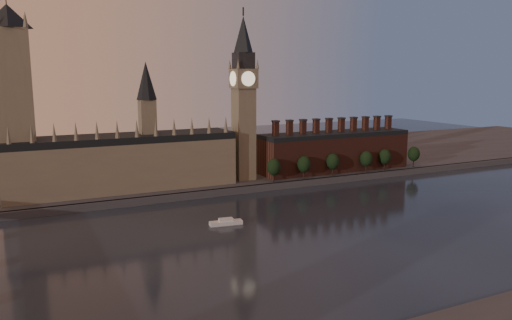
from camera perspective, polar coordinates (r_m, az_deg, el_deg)
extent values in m
plane|color=black|center=(225.36, 8.09, -8.60)|extent=(900.00, 900.00, 0.00)
cube|color=#444449|center=(300.67, -1.53, -3.44)|extent=(900.00, 4.00, 4.00)
cube|color=#444449|center=(382.74, -7.12, -0.65)|extent=(900.00, 180.00, 4.00)
cube|color=#776D55|center=(301.54, -14.88, -0.62)|extent=(130.00, 30.00, 28.00)
cube|color=black|center=(299.17, -15.01, 2.39)|extent=(130.00, 30.00, 4.00)
cube|color=#776D55|center=(301.29, -12.29, 4.47)|extent=(9.00, 9.00, 24.00)
cone|color=black|center=(300.14, -12.45, 8.84)|extent=(12.00, 12.00, 22.00)
cone|color=#776D55|center=(279.20, -26.47, 2.65)|extent=(2.60, 2.60, 10.00)
cone|color=#776D55|center=(279.29, -24.28, 2.81)|extent=(2.60, 2.60, 10.00)
cone|color=#776D55|center=(279.79, -22.08, 2.97)|extent=(2.60, 2.60, 10.00)
cone|color=#776D55|center=(280.70, -19.90, 3.12)|extent=(2.60, 2.60, 10.00)
cone|color=#776D55|center=(282.01, -17.73, 3.27)|extent=(2.60, 2.60, 10.00)
cone|color=#776D55|center=(283.72, -15.59, 3.41)|extent=(2.60, 2.60, 10.00)
cone|color=#776D55|center=(285.83, -13.47, 3.54)|extent=(2.60, 2.60, 10.00)
cone|color=#776D55|center=(288.32, -11.39, 3.67)|extent=(2.60, 2.60, 10.00)
cone|color=#776D55|center=(291.18, -9.34, 3.79)|extent=(2.60, 2.60, 10.00)
cone|color=#776D55|center=(294.41, -7.34, 3.91)|extent=(2.60, 2.60, 10.00)
cone|color=#776D55|center=(297.99, -5.38, 4.01)|extent=(2.60, 2.60, 10.00)
cone|color=#776D55|center=(301.91, -3.47, 4.11)|extent=(2.60, 2.60, 10.00)
cube|color=#776D55|center=(292.41, -25.80, 4.55)|extent=(18.00, 18.00, 90.00)
cone|color=black|center=(293.11, -26.56, 14.52)|extent=(24.00, 24.00, 12.00)
cylinder|color=#232326|center=(293.77, -26.65, 15.68)|extent=(0.50, 0.50, 12.00)
cone|color=#776D55|center=(285.09, -24.88, 14.40)|extent=(3.00, 3.00, 8.00)
cone|color=#776D55|center=(301.01, -24.96, 14.10)|extent=(3.00, 3.00, 8.00)
cube|color=#776D55|center=(317.33, -1.41, 2.95)|extent=(12.00, 12.00, 58.00)
cube|color=#776D55|center=(315.11, -1.44, 9.28)|extent=(14.00, 14.00, 12.00)
cube|color=#232326|center=(315.22, -1.45, 11.28)|extent=(11.00, 11.00, 10.00)
cone|color=black|center=(316.05, -1.46, 14.18)|extent=(13.00, 13.00, 22.00)
cylinder|color=#232326|center=(317.39, -1.47, 16.61)|extent=(1.00, 1.00, 5.00)
cylinder|color=beige|center=(308.58, -0.87, 9.27)|extent=(9.00, 0.50, 9.00)
cylinder|color=beige|center=(321.68, -1.98, 9.28)|extent=(9.00, 0.50, 9.00)
cylinder|color=beige|center=(312.19, -2.66, 9.27)|extent=(0.50, 9.00, 9.00)
cylinder|color=beige|center=(318.17, -0.24, 9.29)|extent=(0.50, 9.00, 9.00)
cone|color=#776D55|center=(306.58, -2.06, 10.94)|extent=(2.00, 2.00, 6.00)
cone|color=#776D55|center=(312.08, 0.17, 10.93)|extent=(2.00, 2.00, 6.00)
cone|color=#776D55|center=(318.50, -3.02, 10.89)|extent=(2.00, 2.00, 6.00)
cone|color=#776D55|center=(323.80, -0.87, 10.88)|extent=(2.00, 2.00, 6.00)
cube|color=#51281F|center=(354.24, 8.95, 0.77)|extent=(110.00, 25.00, 24.00)
cube|color=black|center=(352.42, 9.01, 2.93)|extent=(110.00, 25.00, 3.00)
cube|color=#51281F|center=(327.21, 2.26, 3.59)|extent=(3.50, 3.50, 9.00)
cube|color=#232326|center=(326.71, 2.27, 4.46)|extent=(4.20, 4.20, 1.00)
cube|color=#51281F|center=(332.25, 3.85, 3.67)|extent=(3.50, 3.50, 9.00)
cube|color=#232326|center=(331.76, 3.86, 4.53)|extent=(4.20, 4.20, 1.00)
cube|color=#51281F|center=(337.54, 5.39, 3.74)|extent=(3.50, 3.50, 9.00)
cube|color=#232326|center=(337.06, 5.41, 4.59)|extent=(4.20, 4.20, 1.00)
cube|color=#51281F|center=(343.06, 6.89, 3.81)|extent=(3.50, 3.50, 9.00)
cube|color=#232326|center=(342.59, 6.90, 4.64)|extent=(4.20, 4.20, 1.00)
cube|color=#51281F|center=(348.82, 8.33, 3.87)|extent=(3.50, 3.50, 9.00)
cube|color=#232326|center=(348.35, 8.35, 4.69)|extent=(4.20, 4.20, 1.00)
cube|color=#51281F|center=(354.78, 9.73, 3.93)|extent=(3.50, 3.50, 9.00)
cube|color=#232326|center=(354.32, 9.75, 4.74)|extent=(4.20, 4.20, 1.00)
cube|color=#51281F|center=(360.95, 11.08, 3.99)|extent=(3.50, 3.50, 9.00)
cube|color=#232326|center=(360.50, 11.11, 4.78)|extent=(4.20, 4.20, 1.00)
cube|color=#51281F|center=(367.31, 12.39, 4.04)|extent=(3.50, 3.50, 9.00)
cube|color=#232326|center=(366.87, 12.42, 4.82)|extent=(4.20, 4.20, 1.00)
cube|color=#51281F|center=(373.86, 13.65, 4.09)|extent=(3.50, 3.50, 9.00)
cube|color=#232326|center=(373.42, 13.68, 4.85)|extent=(4.20, 4.20, 1.00)
cube|color=#51281F|center=(380.58, 14.87, 4.13)|extent=(3.50, 3.50, 9.00)
cube|color=#232326|center=(380.15, 14.90, 4.88)|extent=(4.20, 4.20, 1.00)
cylinder|color=black|center=(313.05, 2.03, -1.97)|extent=(0.80, 0.80, 6.00)
ellipsoid|color=black|center=(311.79, 2.04, -0.80)|extent=(8.60, 8.60, 10.75)
cylinder|color=black|center=(323.73, 5.49, -1.62)|extent=(0.80, 0.80, 6.00)
ellipsoid|color=black|center=(322.52, 5.51, -0.49)|extent=(8.60, 8.60, 10.75)
cylinder|color=black|center=(336.84, 8.74, -1.25)|extent=(0.80, 0.80, 6.00)
ellipsoid|color=black|center=(335.67, 8.77, -0.16)|extent=(8.60, 8.60, 10.75)
cylinder|color=black|center=(351.57, 12.45, -0.90)|extent=(0.80, 0.80, 6.00)
ellipsoid|color=black|center=(350.46, 12.49, 0.14)|extent=(8.60, 8.60, 10.75)
cylinder|color=black|center=(363.02, 14.45, -0.65)|extent=(0.80, 0.80, 6.00)
ellipsoid|color=black|center=(361.93, 14.49, 0.36)|extent=(8.60, 8.60, 10.75)
cylinder|color=black|center=(381.88, 17.53, -0.29)|extent=(0.80, 0.80, 6.00)
ellipsoid|color=black|center=(380.86, 17.58, 0.67)|extent=(8.60, 8.60, 10.75)
cube|color=silver|center=(239.48, -3.46, -7.18)|extent=(16.15, 6.48, 1.79)
cube|color=silver|center=(239.03, -3.46, -6.82)|extent=(7.11, 4.21, 1.35)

